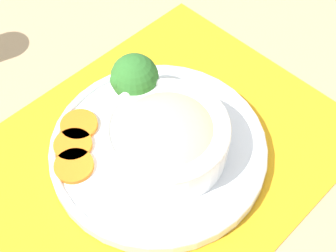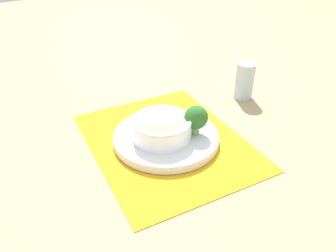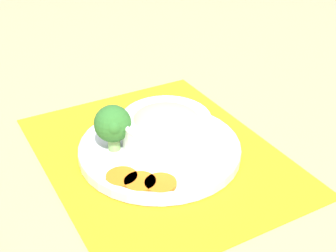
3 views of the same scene
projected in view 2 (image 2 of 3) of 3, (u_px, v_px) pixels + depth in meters
name	position (u px, v px, depth m)	size (l,w,h in m)	color
ground_plane	(166.00, 141.00, 0.87)	(4.00, 4.00, 0.00)	tan
placemat	(166.00, 141.00, 0.87)	(0.52, 0.44, 0.00)	orange
plate	(166.00, 137.00, 0.86)	(0.28, 0.28, 0.02)	silver
bowl	(162.00, 127.00, 0.83)	(0.15, 0.15, 0.07)	white
broccoli_floret	(196.00, 118.00, 0.84)	(0.06, 0.06, 0.08)	#84AD5B
carrot_slice_near	(187.00, 116.00, 0.93)	(0.05, 0.05, 0.01)	orange
carrot_slice_middle	(177.00, 114.00, 0.94)	(0.05, 0.05, 0.01)	orange
carrot_slice_far	(166.00, 113.00, 0.95)	(0.05, 0.05, 0.01)	orange
water_glass	(244.00, 83.00, 1.05)	(0.06, 0.06, 0.12)	silver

